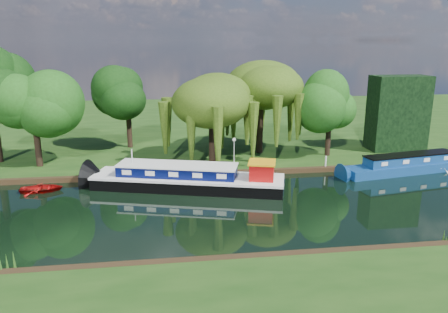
{
  "coord_description": "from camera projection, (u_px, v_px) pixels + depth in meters",
  "views": [
    {
      "loc": [
        -5.94,
        -29.9,
        12.05
      ],
      "look_at": [
        -1.3,
        4.5,
        2.8
      ],
      "focal_mm": 35.0,
      "sensor_mm": 36.0,
      "label": 1
    }
  ],
  "objects": [
    {
      "name": "tree_far_mid",
      "position": [
        127.0,
        96.0,
        47.62
      ],
      "size": [
        5.04,
        5.04,
        8.25
      ],
      "color": "black",
      "rests_on": "far_bank"
    },
    {
      "name": "lamppost",
      "position": [
        234.0,
        144.0,
        42.0
      ],
      "size": [
        0.36,
        0.36,
        2.56
      ],
      "color": "silver",
      "rests_on": "far_bank"
    },
    {
      "name": "tree_far_right",
      "position": [
        330.0,
        105.0,
        44.28
      ],
      "size": [
        4.63,
        4.63,
        7.57
      ],
      "color": "black",
      "rests_on": "far_bank"
    },
    {
      "name": "mooring_posts",
      "position": [
        227.0,
        165.0,
        40.23
      ],
      "size": [
        19.16,
        0.16,
        1.0
      ],
      "color": "silver",
      "rests_on": "far_bank"
    },
    {
      "name": "red_dinghy",
      "position": [
        42.0,
        191.0,
        35.98
      ],
      "size": [
        3.58,
        2.7,
        0.7
      ],
      "primitive_type": "imported",
      "rotation": [
        0.0,
        0.0,
        1.66
      ],
      "color": "#A00C0B",
      "rests_on": "ground"
    },
    {
      "name": "white_cruiser",
      "position": [
        440.0,
        171.0,
        41.5
      ],
      "size": [
        2.53,
        2.36,
        1.08
      ],
      "primitive_type": "imported",
      "rotation": [
        0.0,
        0.0,
        1.92
      ],
      "color": "silver",
      "rests_on": "ground"
    },
    {
      "name": "ground",
      "position": [
        249.0,
        208.0,
        32.5
      ],
      "size": [
        120.0,
        120.0,
        0.0
      ],
      "primitive_type": "plane",
      "color": "black"
    },
    {
      "name": "far_bank",
      "position": [
        206.0,
        122.0,
        65.0
      ],
      "size": [
        120.0,
        52.0,
        0.45
      ],
      "primitive_type": "cube",
      "color": "#16380F",
      "rests_on": "ground"
    },
    {
      "name": "willow_left",
      "position": [
        212.0,
        102.0,
        41.76
      ],
      "size": [
        6.74,
        6.74,
        8.08
      ],
      "color": "black",
      "rests_on": "far_bank"
    },
    {
      "name": "narrowboat",
      "position": [
        409.0,
        165.0,
        41.09
      ],
      "size": [
        13.42,
        4.43,
        1.93
      ],
      "rotation": [
        0.0,
        0.0,
        0.17
      ],
      "color": "navy",
      "rests_on": "ground"
    },
    {
      "name": "tree_far_left",
      "position": [
        33.0,
        104.0,
        40.15
      ],
      "size": [
        5.38,
        5.38,
        8.67
      ],
      "color": "black",
      "rests_on": "far_bank"
    },
    {
      "name": "willow_right",
      "position": [
        260.0,
        93.0,
        45.1
      ],
      "size": [
        7.16,
        7.16,
        8.72
      ],
      "color": "black",
      "rests_on": "far_bank"
    },
    {
      "name": "conifer_hedge",
      "position": [
        398.0,
        113.0,
        47.22
      ],
      "size": [
        6.0,
        3.0,
        8.0
      ],
      "primitive_type": "cube",
      "color": "black",
      "rests_on": "far_bank"
    },
    {
      "name": "dutch_barge",
      "position": [
        189.0,
        179.0,
        36.5
      ],
      "size": [
        16.35,
        7.79,
        3.37
      ],
      "rotation": [
        0.0,
        0.0,
        -0.27
      ],
      "color": "black",
      "rests_on": "ground"
    },
    {
      "name": "reeds_near",
      "position": [
        387.0,
        240.0,
        25.99
      ],
      "size": [
        33.7,
        1.5,
        1.1
      ],
      "color": "#1F4D14",
      "rests_on": "ground"
    }
  ]
}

